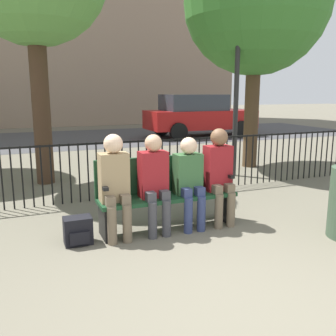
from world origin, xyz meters
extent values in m
plane|color=#605B4C|center=(0.00, 0.00, 0.00)|extent=(80.00, 80.00, 0.00)
cube|color=#14381E|center=(0.00, 1.98, 0.42)|extent=(1.77, 0.45, 0.05)
cube|color=#14381E|center=(0.00, 2.18, 0.69)|extent=(1.77, 0.05, 0.47)
cube|color=black|center=(-0.83, 1.98, 0.20)|extent=(0.06, 0.38, 0.40)
cube|color=black|center=(0.83, 1.98, 0.20)|extent=(0.06, 0.38, 0.40)
cube|color=black|center=(-0.83, 1.98, 0.65)|extent=(0.06, 0.38, 0.04)
cube|color=black|center=(0.83, 1.98, 0.65)|extent=(0.06, 0.38, 0.04)
cylinder|color=brown|center=(-0.78, 1.76, 0.23)|extent=(0.11, 0.11, 0.45)
cylinder|color=brown|center=(-0.60, 1.76, 0.23)|extent=(0.11, 0.11, 0.45)
cube|color=brown|center=(-0.78, 1.86, 0.50)|extent=(0.11, 0.20, 0.12)
cube|color=brown|center=(-0.60, 1.86, 0.50)|extent=(0.11, 0.20, 0.12)
cube|color=#997F59|center=(-0.69, 1.98, 0.74)|extent=(0.34, 0.22, 0.58)
sphere|color=beige|center=(-0.69, 1.96, 1.14)|extent=(0.23, 0.23, 0.23)
cylinder|color=#3D3D42|center=(-0.29, 1.76, 0.23)|extent=(0.11, 0.11, 0.45)
cylinder|color=#3D3D42|center=(-0.11, 1.76, 0.23)|extent=(0.11, 0.11, 0.45)
cube|color=#3D3D42|center=(-0.29, 1.86, 0.50)|extent=(0.11, 0.20, 0.12)
cube|color=#3D3D42|center=(-0.11, 1.86, 0.50)|extent=(0.11, 0.20, 0.12)
cube|color=maroon|center=(-0.20, 1.98, 0.74)|extent=(0.34, 0.22, 0.57)
sphere|color=tan|center=(-0.20, 1.96, 1.13)|extent=(0.21, 0.21, 0.21)
cylinder|color=navy|center=(0.18, 1.76, 0.23)|extent=(0.11, 0.11, 0.45)
cylinder|color=navy|center=(0.36, 1.76, 0.23)|extent=(0.11, 0.11, 0.45)
cube|color=navy|center=(0.18, 1.86, 0.50)|extent=(0.11, 0.20, 0.12)
cube|color=navy|center=(0.36, 1.86, 0.50)|extent=(0.11, 0.20, 0.12)
cube|color=#335B33|center=(0.27, 1.98, 0.71)|extent=(0.34, 0.22, 0.51)
sphere|color=beige|center=(0.27, 1.96, 1.07)|extent=(0.21, 0.21, 0.21)
cylinder|color=brown|center=(0.61, 1.76, 0.23)|extent=(0.11, 0.11, 0.45)
cylinder|color=brown|center=(0.79, 1.76, 0.23)|extent=(0.11, 0.11, 0.45)
cube|color=brown|center=(0.61, 1.86, 0.50)|extent=(0.11, 0.20, 0.12)
cube|color=brown|center=(0.79, 1.86, 0.50)|extent=(0.11, 0.20, 0.12)
cube|color=maroon|center=(0.70, 1.98, 0.75)|extent=(0.34, 0.22, 0.59)
sphere|color=brown|center=(0.70, 1.96, 1.16)|extent=(0.23, 0.23, 0.23)
cube|color=black|center=(-1.15, 1.93, 0.16)|extent=(0.32, 0.22, 0.32)
cube|color=black|center=(-1.15, 1.80, 0.11)|extent=(0.22, 0.04, 0.14)
cylinder|color=black|center=(-1.98, 3.60, 0.47)|extent=(0.02, 0.02, 0.95)
cylinder|color=black|center=(-1.84, 3.60, 0.47)|extent=(0.02, 0.02, 0.95)
cylinder|color=black|center=(-1.70, 3.60, 0.47)|extent=(0.02, 0.02, 0.95)
cylinder|color=black|center=(-1.56, 3.60, 0.47)|extent=(0.02, 0.02, 0.95)
cylinder|color=black|center=(-1.42, 3.60, 0.47)|extent=(0.02, 0.02, 0.95)
cylinder|color=black|center=(-1.28, 3.60, 0.47)|extent=(0.02, 0.02, 0.95)
cylinder|color=black|center=(-1.14, 3.60, 0.47)|extent=(0.02, 0.02, 0.95)
cylinder|color=black|center=(-1.00, 3.60, 0.47)|extent=(0.02, 0.02, 0.95)
cylinder|color=black|center=(-0.86, 3.60, 0.47)|extent=(0.02, 0.02, 0.95)
cylinder|color=black|center=(-0.72, 3.60, 0.47)|extent=(0.02, 0.02, 0.95)
cylinder|color=black|center=(-0.58, 3.60, 0.47)|extent=(0.02, 0.02, 0.95)
cylinder|color=black|center=(-0.44, 3.60, 0.47)|extent=(0.02, 0.02, 0.95)
cylinder|color=black|center=(-0.30, 3.60, 0.47)|extent=(0.02, 0.02, 0.95)
cylinder|color=black|center=(-0.16, 3.60, 0.47)|extent=(0.02, 0.02, 0.95)
cylinder|color=black|center=(-0.02, 3.60, 0.47)|extent=(0.02, 0.02, 0.95)
cylinder|color=black|center=(0.12, 3.60, 0.47)|extent=(0.02, 0.02, 0.95)
cylinder|color=black|center=(0.26, 3.60, 0.47)|extent=(0.02, 0.02, 0.95)
cylinder|color=black|center=(0.40, 3.60, 0.47)|extent=(0.02, 0.02, 0.95)
cylinder|color=black|center=(0.54, 3.60, 0.47)|extent=(0.02, 0.02, 0.95)
cylinder|color=black|center=(0.68, 3.60, 0.47)|extent=(0.02, 0.02, 0.95)
cylinder|color=black|center=(0.82, 3.60, 0.47)|extent=(0.02, 0.02, 0.95)
cylinder|color=black|center=(0.96, 3.60, 0.47)|extent=(0.02, 0.02, 0.95)
cylinder|color=black|center=(1.10, 3.60, 0.47)|extent=(0.02, 0.02, 0.95)
cylinder|color=black|center=(1.24, 3.60, 0.47)|extent=(0.02, 0.02, 0.95)
cylinder|color=black|center=(1.38, 3.60, 0.47)|extent=(0.02, 0.02, 0.95)
cylinder|color=black|center=(1.52, 3.60, 0.47)|extent=(0.02, 0.02, 0.95)
cylinder|color=black|center=(1.66, 3.60, 0.47)|extent=(0.02, 0.02, 0.95)
cylinder|color=black|center=(1.80, 3.60, 0.47)|extent=(0.02, 0.02, 0.95)
cylinder|color=black|center=(1.94, 3.60, 0.47)|extent=(0.02, 0.02, 0.95)
cylinder|color=black|center=(2.08, 3.60, 0.47)|extent=(0.02, 0.02, 0.95)
cylinder|color=black|center=(2.22, 3.60, 0.47)|extent=(0.02, 0.02, 0.95)
cylinder|color=black|center=(2.36, 3.60, 0.47)|extent=(0.02, 0.02, 0.95)
cylinder|color=black|center=(2.50, 3.60, 0.47)|extent=(0.02, 0.02, 0.95)
cylinder|color=black|center=(2.64, 3.60, 0.47)|extent=(0.02, 0.02, 0.95)
cylinder|color=black|center=(2.78, 3.60, 0.47)|extent=(0.02, 0.02, 0.95)
cylinder|color=black|center=(2.92, 3.60, 0.47)|extent=(0.02, 0.02, 0.95)
cylinder|color=black|center=(3.06, 3.60, 0.47)|extent=(0.02, 0.02, 0.95)
cylinder|color=black|center=(3.20, 3.60, 0.47)|extent=(0.02, 0.02, 0.95)
cylinder|color=black|center=(3.34, 3.60, 0.47)|extent=(0.02, 0.02, 0.95)
cylinder|color=black|center=(3.48, 3.60, 0.47)|extent=(0.02, 0.02, 0.95)
cylinder|color=black|center=(3.62, 3.60, 0.47)|extent=(0.02, 0.02, 0.95)
cylinder|color=black|center=(3.76, 3.60, 0.47)|extent=(0.02, 0.02, 0.95)
cylinder|color=black|center=(3.90, 3.60, 0.47)|extent=(0.02, 0.02, 0.95)
cylinder|color=black|center=(4.04, 3.60, 0.47)|extent=(0.02, 0.02, 0.95)
cylinder|color=black|center=(4.18, 3.60, 0.47)|extent=(0.02, 0.02, 0.95)
cylinder|color=black|center=(4.32, 3.60, 0.47)|extent=(0.02, 0.02, 0.95)
cube|color=black|center=(0.00, 3.60, 0.93)|extent=(9.00, 0.03, 0.03)
cylinder|color=#422D1E|center=(-1.27, 5.16, 1.57)|extent=(0.33, 0.33, 3.13)
cylinder|color=#4C3823|center=(3.31, 5.09, 1.39)|extent=(0.33, 0.33, 2.79)
sphere|color=#38752D|center=(3.31, 5.09, 3.66)|extent=(3.18, 3.18, 3.18)
cylinder|color=black|center=(2.44, 4.37, 1.76)|extent=(0.10, 0.10, 3.52)
cube|color=#3D3D3F|center=(0.00, 12.00, 0.00)|extent=(24.00, 6.00, 0.01)
cube|color=maroon|center=(4.92, 10.87, 0.67)|extent=(4.20, 1.70, 0.70)
cube|color=#2D333D|center=(4.60, 10.87, 1.32)|extent=(2.31, 1.56, 0.60)
cylinder|color=black|center=(6.22, 10.00, 0.32)|extent=(0.64, 0.20, 0.64)
cylinder|color=black|center=(6.22, 11.74, 0.32)|extent=(0.64, 0.20, 0.64)
cylinder|color=black|center=(3.61, 10.00, 0.32)|extent=(0.64, 0.20, 0.64)
cylinder|color=black|center=(3.61, 11.74, 0.32)|extent=(0.64, 0.20, 0.64)
camera|label=1|loc=(-1.70, -2.26, 1.74)|focal=40.00mm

